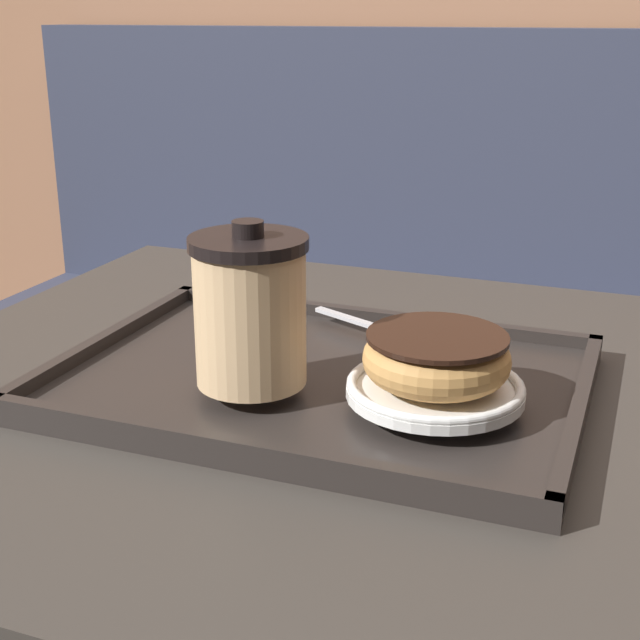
# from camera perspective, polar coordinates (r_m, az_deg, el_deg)

# --- Properties ---
(booth_bench) EXTENTS (1.58, 0.44, 1.00)m
(booth_bench) POSITION_cam_1_polar(r_m,az_deg,el_deg) (1.77, 3.35, -4.60)
(booth_bench) COLOR #33384C
(booth_bench) RESTS_ON ground_plane
(cafe_table) EXTENTS (0.80, 0.74, 0.72)m
(cafe_table) POSITION_cam_1_polar(r_m,az_deg,el_deg) (0.88, -0.25, -14.91)
(cafe_table) COLOR #38332D
(cafe_table) RESTS_ON ground_plane
(serving_tray) EXTENTS (0.45, 0.32, 0.02)m
(serving_tray) POSITION_cam_1_polar(r_m,az_deg,el_deg) (0.78, 0.00, -3.95)
(serving_tray) COLOR #282321
(serving_tray) RESTS_ON cafe_table
(coffee_cup_front) EXTENTS (0.10, 0.10, 0.13)m
(coffee_cup_front) POSITION_cam_1_polar(r_m,az_deg,el_deg) (0.71, -4.50, 0.66)
(coffee_cup_front) COLOR #E0B784
(coffee_cup_front) RESTS_ON serving_tray
(plate_with_chocolate_donut) EXTENTS (0.14, 0.14, 0.01)m
(plate_with_chocolate_donut) POSITION_cam_1_polar(r_m,az_deg,el_deg) (0.71, 7.37, -4.35)
(plate_with_chocolate_donut) COLOR white
(plate_with_chocolate_donut) RESTS_ON serving_tray
(donut_chocolate_glazed) EXTENTS (0.12, 0.12, 0.04)m
(donut_chocolate_glazed) POSITION_cam_1_polar(r_m,az_deg,el_deg) (0.70, 7.47, -2.37)
(donut_chocolate_glazed) COLOR tan
(donut_chocolate_glazed) RESTS_ON plate_with_chocolate_donut
(spoon) EXTENTS (0.13, 0.07, 0.01)m
(spoon) POSITION_cam_1_polar(r_m,az_deg,el_deg) (0.84, 4.37, -0.57)
(spoon) COLOR silver
(spoon) RESTS_ON serving_tray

